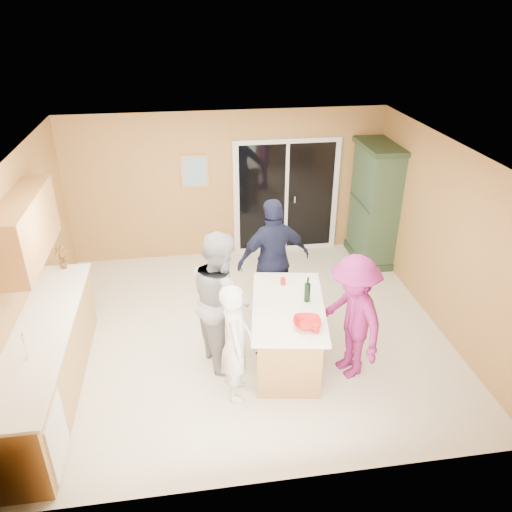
{
  "coord_description": "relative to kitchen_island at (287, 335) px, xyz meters",
  "views": [
    {
      "loc": [
        -0.72,
        -5.76,
        4.26
      ],
      "look_at": [
        0.15,
        0.1,
        1.15
      ],
      "focal_mm": 35.0,
      "sensor_mm": 36.0,
      "label": 1
    }
  ],
  "objects": [
    {
      "name": "floor",
      "position": [
        -0.44,
        0.7,
        -0.4
      ],
      "size": [
        5.5,
        5.5,
        0.0
      ],
      "primitive_type": "plane",
      "color": "beige",
      "rests_on": "ground"
    },
    {
      "name": "ceiling",
      "position": [
        -0.44,
        0.7,
        2.2
      ],
      "size": [
        5.5,
        5.0,
        0.1
      ],
      "primitive_type": "cube",
      "color": "white",
      "rests_on": "wall_back"
    },
    {
      "name": "wall_back",
      "position": [
        -0.44,
        3.2,
        0.9
      ],
      "size": [
        5.5,
        0.1,
        2.6
      ],
      "primitive_type": "cube",
      "color": "tan",
      "rests_on": "ground"
    },
    {
      "name": "wall_front",
      "position": [
        -0.44,
        -1.8,
        0.9
      ],
      "size": [
        5.5,
        0.1,
        2.6
      ],
      "primitive_type": "cube",
      "color": "tan",
      "rests_on": "ground"
    },
    {
      "name": "wall_left",
      "position": [
        -3.19,
        0.7,
        0.9
      ],
      "size": [
        0.1,
        5.0,
        2.6
      ],
      "primitive_type": "cube",
      "color": "tan",
      "rests_on": "ground"
    },
    {
      "name": "wall_right",
      "position": [
        2.31,
        0.7,
        0.9
      ],
      "size": [
        0.1,
        5.0,
        2.6
      ],
      "primitive_type": "cube",
      "color": "tan",
      "rests_on": "ground"
    },
    {
      "name": "left_cabinet_run",
      "position": [
        -2.88,
        -0.35,
        0.06
      ],
      "size": [
        0.65,
        3.05,
        1.24
      ],
      "color": "#B28645",
      "rests_on": "floor"
    },
    {
      "name": "upper_cabinets",
      "position": [
        -3.01,
        0.5,
        1.47
      ],
      "size": [
        0.35,
        1.6,
        0.75
      ],
      "primitive_type": "cube",
      "color": "#B28645",
      "rests_on": "wall_left"
    },
    {
      "name": "sliding_door",
      "position": [
        0.61,
        3.16,
        0.65
      ],
      "size": [
        1.9,
        0.07,
        2.1
      ],
      "color": "silver",
      "rests_on": "floor"
    },
    {
      "name": "framed_picture",
      "position": [
        -0.99,
        3.18,
        1.2
      ],
      "size": [
        0.46,
        0.04,
        0.56
      ],
      "color": "tan",
      "rests_on": "wall_back"
    },
    {
      "name": "kitchen_island",
      "position": [
        0.0,
        0.0,
        0.0
      ],
      "size": [
        1.14,
        1.75,
        0.86
      ],
      "rotation": [
        0.0,
        0.0,
        -0.17
      ],
      "color": "#B28645",
      "rests_on": "floor"
    },
    {
      "name": "green_hutch",
      "position": [
        2.05,
        2.6,
        0.63
      ],
      "size": [
        0.61,
        1.15,
        2.11
      ],
      "color": "#223723",
      "rests_on": "floor"
    },
    {
      "name": "woman_white",
      "position": [
        -0.71,
        -0.51,
        0.35
      ],
      "size": [
        0.41,
        0.58,
        1.5
      ],
      "primitive_type": "imported",
      "rotation": [
        0.0,
        0.0,
        1.47
      ],
      "color": "silver",
      "rests_on": "floor"
    },
    {
      "name": "woman_grey",
      "position": [
        -0.82,
        0.2,
        0.5
      ],
      "size": [
        0.9,
        1.03,
        1.81
      ],
      "primitive_type": "imported",
      "rotation": [
        0.0,
        0.0,
        1.85
      ],
      "color": "gray",
      "rests_on": "floor"
    },
    {
      "name": "woman_navy",
      "position": [
        0.01,
        1.07,
        0.52
      ],
      "size": [
        1.15,
        0.65,
        1.84
      ],
      "primitive_type": "imported",
      "rotation": [
        0.0,
        0.0,
        3.34
      ],
      "color": "#171B33",
      "rests_on": "floor"
    },
    {
      "name": "woman_magenta",
      "position": [
        0.72,
        -0.32,
        0.41
      ],
      "size": [
        0.86,
        1.17,
        1.63
      ],
      "primitive_type": "imported",
      "rotation": [
        0.0,
        0.0,
        -1.31
      ],
      "color": "#7D1B5C",
      "rests_on": "floor"
    },
    {
      "name": "serving_bowl",
      "position": [
        0.12,
        -0.46,
        0.49
      ],
      "size": [
        0.38,
        0.38,
        0.08
      ],
      "primitive_type": "imported",
      "rotation": [
        0.0,
        0.0,
        -0.18
      ],
      "color": "red",
      "rests_on": "kitchen_island"
    },
    {
      "name": "tulip_vase",
      "position": [
        -2.89,
        1.22,
        0.71
      ],
      "size": [
        0.21,
        0.18,
        0.34
      ],
      "primitive_type": "imported",
      "rotation": [
        0.0,
        0.0,
        -0.39
      ],
      "color": "maroon",
      "rests_on": "left_cabinet_run"
    },
    {
      "name": "tumbler_near",
      "position": [
        0.03,
        0.5,
        0.5
      ],
      "size": [
        0.08,
        0.08,
        0.1
      ],
      "primitive_type": "cylinder",
      "rotation": [
        0.0,
        0.0,
        -0.15
      ],
      "color": "red",
      "rests_on": "kitchen_island"
    },
    {
      "name": "tumbler_far",
      "position": [
        0.19,
        -0.59,
        0.51
      ],
      "size": [
        0.08,
        0.08,
        0.11
      ],
      "primitive_type": "cylinder",
      "rotation": [
        0.0,
        0.0,
        0.05
      ],
      "color": "red",
      "rests_on": "kitchen_island"
    },
    {
      "name": "wine_bottle",
      "position": [
        0.25,
        0.06,
        0.59
      ],
      "size": [
        0.08,
        0.08,
        0.34
      ],
      "rotation": [
        0.0,
        0.0,
        -0.09
      ],
      "color": "black",
      "rests_on": "kitchen_island"
    },
    {
      "name": "white_plate",
      "position": [
        -0.1,
        -0.64,
        0.46
      ],
      "size": [
        0.27,
        0.27,
        0.01
      ],
      "primitive_type": "cylinder",
      "rotation": [
        0.0,
        0.0,
        0.37
      ],
      "color": "silver",
      "rests_on": "kitchen_island"
    }
  ]
}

